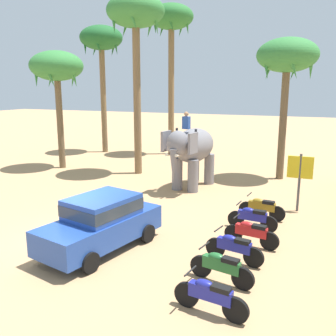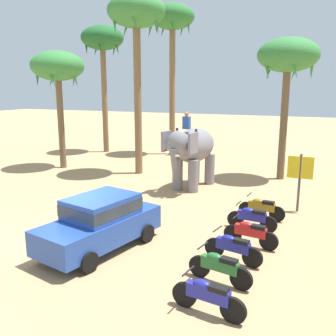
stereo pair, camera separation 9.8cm
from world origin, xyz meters
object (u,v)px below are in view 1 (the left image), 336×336
Objects in this scene: elephant_with_mahout at (192,149)px; motorcycle_second_in_row at (221,266)px; palm_tree_behind_elephant at (136,18)px; signboard_yellow at (300,171)px; motorcycle_nearest_camera at (210,295)px; palm_tree_left_of_road at (57,69)px; motorcycle_fourth_in_row at (251,232)px; palm_tree_near_hut at (101,43)px; motorcycle_far_in_row at (252,217)px; motorcycle_mid_row at (234,247)px; palm_tree_leaning_seaward at (171,24)px; car_sedan_foreground at (101,221)px; palm_tree_far_back at (287,59)px; motorcycle_end_of_row at (262,207)px.

elephant_with_mahout is 9.60m from motorcycle_second_in_row.
signboard_yellow is (9.28, -3.62, -7.03)m from palm_tree_behind_elephant.
motorcycle_nearest_camera is 0.25× the size of palm_tree_left_of_road.
palm_tree_near_hut is (-14.12, 13.57, 7.85)m from motorcycle_fourth_in_row.
motorcycle_far_in_row is at bearing 99.20° from motorcycle_fourth_in_row.
palm_tree_left_of_road reaches higher than signboard_yellow.
palm_tree_left_of_road is 15.45m from signboard_yellow.
palm_tree_behind_elephant is at bearing -43.78° from palm_tree_near_hut.
motorcycle_mid_row is 0.16× the size of palm_tree_leaning_seaward.
motorcycle_fourth_in_row is at bearing 88.01° from motorcycle_nearest_camera.
car_sedan_foreground is 19.47m from palm_tree_leaning_seaward.
car_sedan_foreground is 2.42× the size of motorcycle_far_in_row.
palm_tree_far_back is (13.87, -3.80, -1.84)m from palm_tree_near_hut.
signboard_yellow is at bearing -76.20° from palm_tree_far_back.
motorcycle_nearest_camera is at bearing -87.80° from motorcycle_mid_row.
motorcycle_far_in_row is (-0.23, 1.44, 0.00)m from motorcycle_fourth_in_row.
palm_tree_left_of_road is (-13.25, 4.66, 5.64)m from motorcycle_end_of_row.
motorcycle_fourth_in_row is 4.56m from signboard_yellow.
motorcycle_mid_row is at bearing 88.79° from motorcycle_second_in_row.
palm_tree_near_hut reaches higher than motorcycle_second_in_row.
motorcycle_second_in_row is at bearing -90.12° from palm_tree_far_back.
motorcycle_fourth_in_row is 0.19× the size of palm_tree_near_hut.
motorcycle_nearest_camera is 0.18× the size of palm_tree_behind_elephant.
motorcycle_end_of_row is at bearing -88.86° from palm_tree_far_back.
motorcycle_far_in_row is 0.24× the size of palm_tree_far_back.
motorcycle_nearest_camera is at bearing -56.03° from palm_tree_behind_elephant.
palm_tree_near_hut is 5.45m from palm_tree_leaning_seaward.
motorcycle_mid_row and motorcycle_far_in_row have the same top height.
palm_tree_leaning_seaward is (-0.77, 6.93, 0.79)m from palm_tree_behind_elephant.
motorcycle_end_of_row is at bearing 88.04° from motorcycle_mid_row.
palm_tree_near_hut is 14.50m from palm_tree_far_back.
motorcycle_nearest_camera is at bearing -91.99° from motorcycle_fourth_in_row.
motorcycle_fourth_in_row is (0.27, 2.63, 0.00)m from motorcycle_second_in_row.
palm_tree_behind_elephant reaches higher than motorcycle_fourth_in_row.
palm_tree_far_back is at bearing 103.80° from signboard_yellow.
motorcycle_far_in_row is (3.93, -4.57, -1.53)m from elephant_with_mahout.
palm_tree_far_back reaches higher than motorcycle_end_of_row.
elephant_with_mahout is 6.22m from motorcycle_far_in_row.
elephant_with_mahout is 7.47m from motorcycle_fourth_in_row.
motorcycle_nearest_camera is (4.14, -2.01, -0.46)m from car_sedan_foreground.
palm_tree_near_hut is 6.61m from palm_tree_left_of_road.
motorcycle_second_in_row is 1.00× the size of motorcycle_fourth_in_row.
motorcycle_fourth_in_row is at bearing -80.80° from motorcycle_far_in_row.
car_sedan_foreground is at bearing -139.27° from motorcycle_far_in_row.
motorcycle_nearest_camera is (4.02, -10.06, -1.53)m from elephant_with_mahout.
elephant_with_mahout is 14.00m from palm_tree_near_hut.
signboard_yellow reaches higher than motorcycle_second_in_row.
palm_tree_behind_elephant is (-8.06, 5.16, 8.25)m from motorcycle_end_of_row.
motorcycle_mid_row is 0.99× the size of motorcycle_end_of_row.
palm_tree_far_back reaches higher than signboard_yellow.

